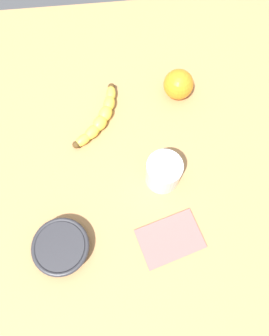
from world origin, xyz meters
TOP-DOWN VIEW (x-y plane):
  - wooden_tabletop at (0.00, 0.00)cm, footprint 120.00×120.00cm
  - banana at (2.04, -14.40)cm, footprint 13.47×20.07cm
  - smoothie_glass at (-13.15, 4.83)cm, footprint 9.05×9.05cm
  - ceramic_bowl at (13.67, 20.55)cm, footprint 13.95×13.95cm
  - orange_fruit at (-21.09, -21.41)cm, footprint 8.64×8.64cm
  - folded_napkin at (-13.06, 21.05)cm, footprint 17.69×14.21cm

SIDE VIEW (x-z plane):
  - wooden_tabletop at x=0.00cm, z-range 0.00..3.00cm
  - folded_napkin at x=-13.06cm, z-range 3.00..3.60cm
  - banana at x=2.04cm, z-range 3.00..6.64cm
  - ceramic_bowl at x=13.67cm, z-range 3.41..7.38cm
  - orange_fruit at x=-21.09cm, z-range 3.00..11.64cm
  - smoothie_glass at x=-13.15cm, z-range 2.87..12.11cm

